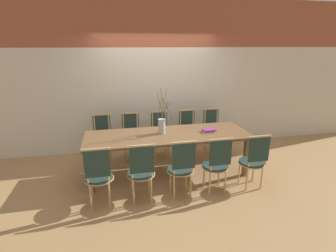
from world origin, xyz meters
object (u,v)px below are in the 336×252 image
at_px(chair_far_center, 160,133).
at_px(book_stack, 209,130).
at_px(dining_table, 168,139).
at_px(chair_near_center, 181,167).
at_px(vase_centerpiece, 162,125).

bearing_deg(chair_far_center, book_stack, 131.61).
distance_m(dining_table, book_stack, 0.75).
xyz_separation_m(chair_near_center, chair_far_center, (-0.03, 1.60, 0.00)).
distance_m(dining_table, chair_near_center, 0.82).
bearing_deg(book_stack, chair_far_center, 131.61).
bearing_deg(book_stack, chair_near_center, -132.65).
relative_size(chair_far_center, vase_centerpiece, 1.14).
height_order(chair_far_center, vase_centerpiece, vase_centerpiece).
height_order(chair_near_center, book_stack, chair_near_center).
bearing_deg(dining_table, chair_near_center, -87.40).
xyz_separation_m(dining_table, chair_near_center, (0.04, -0.80, -0.17)).
xyz_separation_m(dining_table, book_stack, (0.75, -0.03, 0.11)).
height_order(dining_table, book_stack, book_stack).
xyz_separation_m(chair_near_center, book_stack, (0.71, 0.77, 0.28)).
bearing_deg(vase_centerpiece, dining_table, -32.24).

